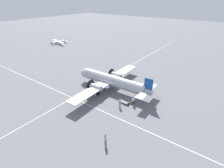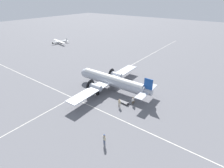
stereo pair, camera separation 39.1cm
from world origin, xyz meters
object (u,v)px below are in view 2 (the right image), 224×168
(airliner_main, at_px, (111,80))
(crew_foreground, at_px, (104,138))
(passenger_boarding, at_px, (119,102))
(light_aircraft_distant, at_px, (60,42))
(suitcase_upright_spare, at_px, (134,101))
(baggage_cart, at_px, (124,102))
(suitcase_near_door, at_px, (128,104))
(ramp_agent, at_px, (133,100))

(airliner_main, xyz_separation_m, crew_foreground, (-14.50, -9.72, -1.21))
(passenger_boarding, distance_m, light_aircraft_distant, 58.42)
(airliner_main, height_order, light_aircraft_distant, airliner_main)
(airliner_main, relative_size, passenger_boarding, 13.27)
(light_aircraft_distant, bearing_deg, airliner_main, 78.34)
(crew_foreground, relative_size, suitcase_upright_spare, 3.13)
(suitcase_upright_spare, relative_size, baggage_cart, 0.25)
(passenger_boarding, distance_m, baggage_cart, 1.95)
(airliner_main, height_order, suitcase_near_door, airliner_main)
(suitcase_near_door, relative_size, suitcase_upright_spare, 0.93)
(ramp_agent, bearing_deg, airliner_main, -77.75)
(suitcase_upright_spare, bearing_deg, ramp_agent, -160.40)
(crew_foreground, distance_m, ramp_agent, 12.07)
(passenger_boarding, height_order, light_aircraft_distant, light_aircraft_distant)
(passenger_boarding, height_order, suitcase_upright_spare, passenger_boarding)
(airliner_main, xyz_separation_m, light_aircraft_distant, (21.41, 46.25, -1.55))
(baggage_cart, bearing_deg, suitcase_upright_spare, -130.88)
(passenger_boarding, bearing_deg, light_aircraft_distant, -32.45)
(passenger_boarding, height_order, suitcase_near_door, passenger_boarding)
(baggage_cart, bearing_deg, suitcase_near_door, 172.86)
(light_aircraft_distant, bearing_deg, baggage_cart, 77.90)
(suitcase_upright_spare, xyz_separation_m, light_aircraft_distant, (23.11, 53.59, 0.55))
(ramp_agent, bearing_deg, baggage_cart, -41.92)
(passenger_boarding, bearing_deg, ramp_agent, -132.86)
(crew_foreground, bearing_deg, airliner_main, -43.79)
(ramp_agent, bearing_deg, suitcase_near_door, -8.73)
(suitcase_near_door, bearing_deg, suitcase_upright_spare, -12.07)
(suitcase_upright_spare, bearing_deg, suitcase_near_door, 167.93)
(ramp_agent, xyz_separation_m, baggage_cart, (-0.57, 1.86, -0.85))
(baggage_cart, bearing_deg, light_aircraft_distant, -19.87)
(crew_foreground, distance_m, suitcase_upright_spare, 13.05)
(airliner_main, bearing_deg, baggage_cart, 150.04)
(ramp_agent, xyz_separation_m, suitcase_upright_spare, (0.90, 0.32, -0.85))
(airliner_main, xyz_separation_m, suitcase_near_door, (-3.43, -6.97, -2.12))
(passenger_boarding, bearing_deg, baggage_cart, -92.76)
(suitcase_near_door, bearing_deg, crew_foreground, -166.05)
(airliner_main, bearing_deg, crew_foreground, 122.55)
(baggage_cart, bearing_deg, ramp_agent, -157.52)
(airliner_main, bearing_deg, light_aircraft_distant, -26.14)
(crew_foreground, relative_size, passenger_boarding, 1.02)
(suitcase_near_door, height_order, baggage_cart, baggage_cart)
(passenger_boarding, distance_m, suitcase_near_door, 2.04)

